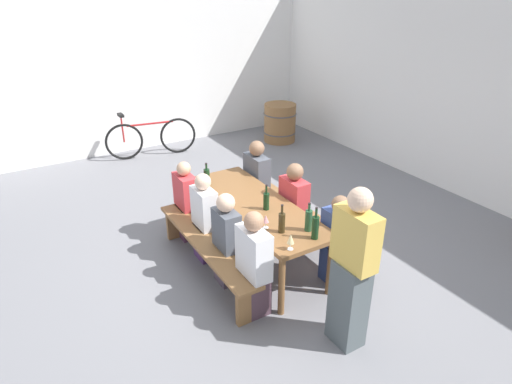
% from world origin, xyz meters
% --- Properties ---
extents(ground_plane, '(24.00, 24.00, 0.00)m').
position_xyz_m(ground_plane, '(0.00, 0.00, 0.00)').
color(ground_plane, slate).
extents(back_wall, '(14.00, 0.20, 3.20)m').
position_xyz_m(back_wall, '(0.00, 3.78, 1.60)').
color(back_wall, white).
rests_on(back_wall, ground).
extents(side_wall, '(0.20, 7.96, 3.20)m').
position_xyz_m(side_wall, '(-4.67, 0.00, 1.60)').
color(side_wall, white).
rests_on(side_wall, ground).
extents(tasting_table, '(2.20, 0.75, 0.75)m').
position_xyz_m(tasting_table, '(0.00, 0.00, 0.67)').
color(tasting_table, brown).
rests_on(tasting_table, ground).
extents(bench_near, '(2.10, 0.30, 0.45)m').
position_xyz_m(bench_near, '(0.00, -0.67, 0.36)').
color(bench_near, olive).
rests_on(bench_near, ground).
extents(bench_far, '(2.10, 0.30, 0.45)m').
position_xyz_m(bench_far, '(0.00, 0.67, 0.36)').
color(bench_far, olive).
rests_on(bench_far, ground).
extents(wine_bottle_0, '(0.07, 0.07, 0.31)m').
position_xyz_m(wine_bottle_0, '(0.18, 0.03, 0.86)').
color(wine_bottle_0, '#143319').
rests_on(wine_bottle_0, tasting_table).
extents(wine_bottle_1, '(0.08, 0.08, 0.32)m').
position_xyz_m(wine_bottle_1, '(0.81, 0.15, 0.87)').
color(wine_bottle_1, '#234C2D').
rests_on(wine_bottle_1, tasting_table).
extents(wine_bottle_2, '(0.08, 0.08, 0.31)m').
position_xyz_m(wine_bottle_2, '(-0.76, -0.27, 0.87)').
color(wine_bottle_2, '#143319').
rests_on(wine_bottle_2, tasting_table).
extents(wine_bottle_3, '(0.07, 0.07, 0.32)m').
position_xyz_m(wine_bottle_3, '(0.69, -0.11, 0.87)').
color(wine_bottle_3, '#332814').
rests_on(wine_bottle_3, tasting_table).
extents(wine_bottle_4, '(0.07, 0.07, 0.36)m').
position_xyz_m(wine_bottle_4, '(0.97, 0.11, 0.88)').
color(wine_bottle_4, '#143319').
rests_on(wine_bottle_4, tasting_table).
extents(wine_glass_0, '(0.07, 0.07, 0.15)m').
position_xyz_m(wine_glass_0, '(0.54, -0.20, 0.85)').
color(wine_glass_0, silver).
rests_on(wine_glass_0, tasting_table).
extents(wine_glass_1, '(0.07, 0.07, 0.17)m').
position_xyz_m(wine_glass_1, '(1.01, -0.22, 0.87)').
color(wine_glass_1, silver).
rests_on(wine_glass_1, tasting_table).
extents(seated_guest_near_0, '(0.38, 0.24, 1.08)m').
position_xyz_m(seated_guest_near_0, '(-0.89, -0.52, 0.50)').
color(seated_guest_near_0, '#522D44').
rests_on(seated_guest_near_0, ground).
extents(seated_guest_near_1, '(0.37, 0.24, 1.13)m').
position_xyz_m(seated_guest_near_1, '(-0.32, -0.52, 0.53)').
color(seated_guest_near_1, '#513163').
rests_on(seated_guest_near_1, ground).
extents(seated_guest_near_2, '(0.35, 0.24, 1.11)m').
position_xyz_m(seated_guest_near_2, '(0.25, -0.52, 0.53)').
color(seated_guest_near_2, '#51414F').
rests_on(seated_guest_near_2, ground).
extents(seated_guest_near_3, '(0.41, 0.24, 1.16)m').
position_xyz_m(seated_guest_near_3, '(0.83, -0.52, 0.55)').
color(seated_guest_near_3, '#503743').
rests_on(seated_guest_near_3, ground).
extents(seated_guest_far_0, '(0.42, 0.24, 1.18)m').
position_xyz_m(seated_guest_far_0, '(-0.85, 0.52, 0.56)').
color(seated_guest_far_0, '#47454C').
rests_on(seated_guest_far_0, ground).
extents(seated_guest_far_1, '(0.39, 0.24, 1.16)m').
position_xyz_m(seated_guest_far_1, '(0.04, 0.52, 0.55)').
color(seated_guest_far_1, '#543554').
rests_on(seated_guest_far_1, ground).
extents(seated_guest_far_2, '(0.38, 0.24, 1.08)m').
position_xyz_m(seated_guest_far_2, '(0.87, 0.52, 0.51)').
color(seated_guest_far_2, navy).
rests_on(seated_guest_far_2, ground).
extents(standing_host, '(0.42, 0.24, 1.62)m').
position_xyz_m(standing_host, '(1.65, -0.00, 0.79)').
color(standing_host, '#4E585A').
rests_on(standing_host, ground).
extents(wine_barrel, '(0.70, 0.70, 0.80)m').
position_xyz_m(wine_barrel, '(-3.50, 2.70, 0.40)').
color(wine_barrel, olive).
rests_on(wine_barrel, ground).
extents(parked_bicycle_0, '(0.36, 1.72, 0.90)m').
position_xyz_m(parked_bicycle_0, '(-4.04, 0.06, 0.37)').
color(parked_bicycle_0, black).
rests_on(parked_bicycle_0, ground).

